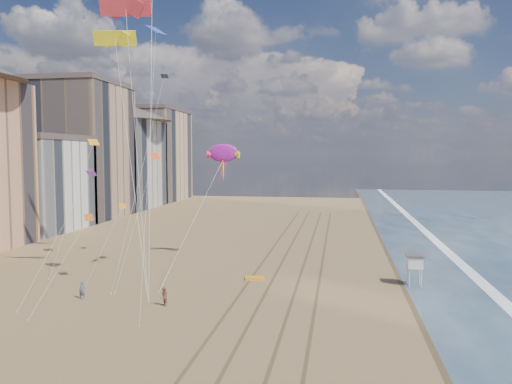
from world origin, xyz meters
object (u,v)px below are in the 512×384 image
lifeguard_stand (415,262)px  show_kite (223,153)px  grounded_kite (255,278)px  kite_flyer_b (164,297)px  kite_flyer_a (82,290)px

lifeguard_stand → show_kite: (-22.07, 8.07, 11.19)m
lifeguard_stand → grounded_kite: (-16.71, -0.11, -2.37)m
grounded_kite → kite_flyer_b: size_ratio=1.22×
kite_flyer_a → grounded_kite: bearing=31.0°
grounded_kite → kite_flyer_b: bearing=-131.4°
show_kite → kite_flyer_a: 24.14m
grounded_kite → kite_flyer_b: (-6.33, -10.85, 0.73)m
grounded_kite → kite_flyer_a: 17.79m
kite_flyer_b → kite_flyer_a: bearing=-144.4°
show_kite → kite_flyer_a: size_ratio=12.07×
lifeguard_stand → grounded_kite: size_ratio=1.56×
show_kite → kite_flyer_a: bearing=-117.1°
lifeguard_stand → kite_flyer_a: 33.03m
show_kite → lifeguard_stand: bearing=-20.1°
lifeguard_stand → show_kite: size_ratio=0.16×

